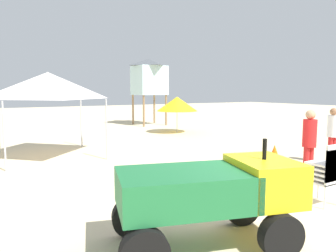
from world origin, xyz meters
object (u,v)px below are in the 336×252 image
(traffic_cone_near, at_px, (274,154))
(lifeguard_near_right, at_px, (333,132))
(lifeguard_near_center, at_px, (309,140))
(lifeguard_tower, at_px, (149,77))
(stacked_plastic_chairs, at_px, (328,170))
(surfboard_pile, at_px, (212,172))
(popup_canopy, at_px, (48,86))
(utility_cart, at_px, (211,192))
(beach_umbrella_left, at_px, (177,104))

(traffic_cone_near, bearing_deg, lifeguard_near_right, -32.15)
(lifeguard_near_center, xyz_separation_m, lifeguard_tower, (2.53, 13.26, 2.04))
(lifeguard_near_right, bearing_deg, stacked_plastic_chairs, -148.90)
(surfboard_pile, distance_m, traffic_cone_near, 2.70)
(lifeguard_near_right, bearing_deg, traffic_cone_near, 147.85)
(popup_canopy, bearing_deg, utility_cart, -84.41)
(utility_cart, height_order, surfboard_pile, utility_cart)
(stacked_plastic_chairs, relative_size, lifeguard_near_center, 0.70)
(utility_cart, height_order, stacked_plastic_chairs, utility_cart)
(surfboard_pile, xyz_separation_m, popup_canopy, (-2.94, 4.86, 2.19))
(lifeguard_tower, bearing_deg, popup_canopy, -136.14)
(utility_cart, bearing_deg, popup_canopy, 95.59)
(lifeguard_tower, bearing_deg, beach_umbrella_left, -97.09)
(utility_cart, distance_m, beach_umbrella_left, 12.19)
(popup_canopy, bearing_deg, lifeguard_near_right, -37.41)
(lifeguard_tower, bearing_deg, traffic_cone_near, -98.51)
(stacked_plastic_chairs, height_order, traffic_cone_near, stacked_plastic_chairs)
(lifeguard_tower, bearing_deg, lifeguard_near_center, -100.79)
(lifeguard_tower, bearing_deg, utility_cart, -114.25)
(utility_cart, distance_m, traffic_cone_near, 5.80)
(lifeguard_tower, distance_m, traffic_cone_near, 12.00)
(surfboard_pile, xyz_separation_m, lifeguard_near_right, (4.12, -0.53, 0.80))
(stacked_plastic_chairs, xyz_separation_m, lifeguard_tower, (3.73, 14.52, 2.34))
(lifeguard_near_right, distance_m, lifeguard_tower, 12.63)
(utility_cart, bearing_deg, traffic_cone_near, 32.48)
(beach_umbrella_left, distance_m, traffic_cone_near, 7.63)
(utility_cart, relative_size, lifeguard_near_right, 1.67)
(surfboard_pile, xyz_separation_m, beach_umbrella_left, (3.89, 7.80, 1.34))
(stacked_plastic_chairs, distance_m, beach_umbrella_left, 10.93)
(popup_canopy, relative_size, beach_umbrella_left, 1.39)
(surfboard_pile, xyz_separation_m, traffic_cone_near, (2.68, 0.37, 0.12))
(stacked_plastic_chairs, bearing_deg, surfboard_pile, 104.56)
(lifeguard_near_center, relative_size, lifeguard_tower, 0.41)
(lifeguard_near_center, distance_m, popup_canopy, 7.97)
(stacked_plastic_chairs, xyz_separation_m, beach_umbrella_left, (3.21, 10.41, 0.80))
(stacked_plastic_chairs, bearing_deg, traffic_cone_near, 56.14)
(utility_cart, relative_size, lifeguard_near_center, 1.61)
(stacked_plastic_chairs, bearing_deg, utility_cart, -177.56)
(surfboard_pile, height_order, popup_canopy, popup_canopy)
(lifeguard_near_center, bearing_deg, utility_cart, -161.22)
(stacked_plastic_chairs, bearing_deg, lifeguard_tower, 75.61)
(surfboard_pile, bearing_deg, traffic_cone_near, 7.89)
(lifeguard_near_right, relative_size, popup_canopy, 0.57)
(stacked_plastic_chairs, bearing_deg, lifeguard_near_right, 31.10)
(lifeguard_tower, height_order, traffic_cone_near, lifeguard_tower)
(utility_cart, height_order, traffic_cone_near, utility_cart)
(popup_canopy, bearing_deg, lifeguard_near_center, -52.20)
(lifeguard_near_right, bearing_deg, surfboard_pile, 172.61)
(surfboard_pile, distance_m, lifeguard_near_right, 4.23)
(surfboard_pile, xyz_separation_m, lifeguard_tower, (4.40, 11.92, 2.88))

